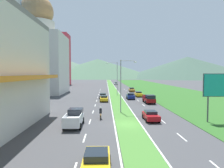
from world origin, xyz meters
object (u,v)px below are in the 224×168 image
object	(u,v)px
pickup_truck_1	(74,118)
car_4	(104,98)
pickup_truck_0	(149,99)
street_lamp_near	(123,82)
car_5	(97,161)
car_2	(103,96)
car_3	(132,90)
car_7	(151,115)
car_0	(139,94)
motorcycle_rider	(101,114)
street_lamp_mid	(116,76)
billboard_roadside	(219,87)
car_6	(116,84)
car_1	(130,96)

from	to	relation	value
pickup_truck_1	car_4	bearing A→B (deg)	-9.08
car_4	pickup_truck_0	distance (m)	10.72
street_lamp_near	car_5	world-z (taller)	street_lamp_near
car_2	car_3	size ratio (longest dim) A/B	0.98
car_5	car_7	world-z (taller)	car_5
car_0	motorcycle_rider	bearing A→B (deg)	-19.61
street_lamp_mid	pickup_truck_0	world-z (taller)	street_lamp_mid
street_lamp_mid	car_0	size ratio (longest dim) A/B	2.30
street_lamp_near	billboard_roadside	bearing A→B (deg)	-30.92
street_lamp_near	car_7	xyz separation A→B (m)	(3.54, -6.03, -4.46)
car_0	motorcycle_rider	world-z (taller)	motorcycle_rider
car_5	street_lamp_mid	bearing A→B (deg)	-4.42
car_5	car_6	size ratio (longest dim) A/B	0.88
car_2	car_4	distance (m)	6.06
car_3	street_lamp_mid	bearing A→B (deg)	-29.50
street_lamp_near	pickup_truck_0	distance (m)	13.46
street_lamp_near	pickup_truck_1	xyz separation A→B (m)	(-6.90, -8.59, -4.20)
street_lamp_mid	pickup_truck_0	distance (m)	19.48
car_1	pickup_truck_0	world-z (taller)	pickup_truck_0
billboard_roadside	pickup_truck_1	size ratio (longest dim) A/B	1.24
billboard_roadside	car_3	xyz separation A→B (m)	(-5.88, 47.15, -4.06)
motorcycle_rider	billboard_roadside	bearing A→B (deg)	-99.37
billboard_roadside	car_5	size ratio (longest dim) A/B	1.60
car_4	car_5	bearing A→B (deg)	179.59
pickup_truck_0	pickup_truck_1	xyz separation A→B (m)	(-13.79, -19.36, 0.00)
car_3	pickup_truck_0	distance (m)	28.88
pickup_truck_1	car_3	bearing A→B (deg)	-15.69
car_0	car_4	xyz separation A→B (m)	(-9.87, -9.69, -0.03)
car_0	car_3	world-z (taller)	car_3
billboard_roadside	car_7	world-z (taller)	billboard_roadside
billboard_roadside	pickup_truck_0	xyz separation A→B (m)	(-5.64, 18.27, -3.85)
car_1	car_5	size ratio (longest dim) A/B	0.98
street_lamp_mid	car_2	world-z (taller)	street_lamp_mid
street_lamp_mid	pickup_truck_1	size ratio (longest dim) A/B	1.87
pickup_truck_1	street_lamp_near	bearing A→B (deg)	-38.77
car_0	pickup_truck_0	xyz separation A→B (m)	(0.27, -13.15, 0.22)
car_0	car_7	bearing A→B (deg)	-5.88
street_lamp_near	pickup_truck_1	world-z (taller)	street_lamp_near
car_4	pickup_truck_1	distance (m)	23.11
car_0	car_2	xyz separation A→B (m)	(-10.22, -3.64, -0.04)
pickup_truck_1	motorcycle_rider	xyz separation A→B (m)	(3.28, 3.75, -0.24)
car_7	car_6	bearing A→B (deg)	-179.77
car_6	pickup_truck_1	world-z (taller)	pickup_truck_1
street_lamp_mid	motorcycle_rider	xyz separation A→B (m)	(-3.95, -33.30, -5.09)
car_6	pickup_truck_0	size ratio (longest dim) A/B	0.88
car_7	pickup_truck_0	size ratio (longest dim) A/B	0.78
billboard_roadside	car_2	size ratio (longest dim) A/B	1.47
car_5	car_7	distance (m)	16.66
car_1	pickup_truck_0	distance (m)	8.20
street_lamp_mid	car_6	bearing A→B (deg)	87.12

